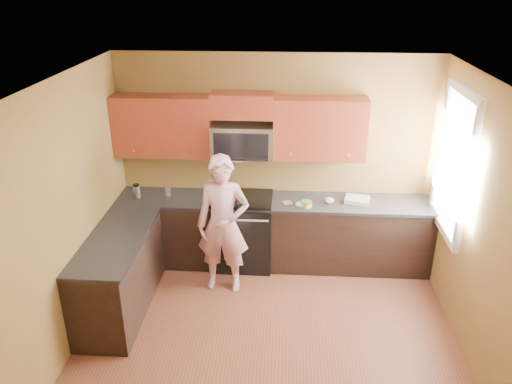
# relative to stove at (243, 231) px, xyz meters

# --- Properties ---
(floor) EXTENTS (4.00, 4.00, 0.00)m
(floor) POSITION_rel_stove_xyz_m (0.40, -1.68, -0.47)
(floor) COLOR brown
(floor) RESTS_ON ground
(ceiling) EXTENTS (4.00, 4.00, 0.00)m
(ceiling) POSITION_rel_stove_xyz_m (0.40, -1.68, 2.23)
(ceiling) COLOR white
(ceiling) RESTS_ON ground
(wall_back) EXTENTS (4.00, 0.00, 4.00)m
(wall_back) POSITION_rel_stove_xyz_m (0.40, 0.32, 0.88)
(wall_back) COLOR brown
(wall_back) RESTS_ON ground
(wall_left) EXTENTS (0.00, 4.00, 4.00)m
(wall_left) POSITION_rel_stove_xyz_m (-1.60, -1.68, 0.88)
(wall_left) COLOR brown
(wall_left) RESTS_ON ground
(wall_right) EXTENTS (0.00, 4.00, 4.00)m
(wall_right) POSITION_rel_stove_xyz_m (2.40, -1.68, 0.88)
(wall_right) COLOR brown
(wall_right) RESTS_ON ground
(cabinet_back_run) EXTENTS (4.00, 0.60, 0.88)m
(cabinet_back_run) POSITION_rel_stove_xyz_m (0.40, 0.02, -0.03)
(cabinet_back_run) COLOR black
(cabinet_back_run) RESTS_ON floor
(cabinet_left_run) EXTENTS (0.60, 1.60, 0.88)m
(cabinet_left_run) POSITION_rel_stove_xyz_m (-1.30, -1.08, -0.03)
(cabinet_left_run) COLOR black
(cabinet_left_run) RESTS_ON floor
(countertop_back) EXTENTS (4.00, 0.62, 0.04)m
(countertop_back) POSITION_rel_stove_xyz_m (0.40, 0.01, 0.43)
(countertop_back) COLOR black
(countertop_back) RESTS_ON cabinet_back_run
(countertop_left) EXTENTS (0.62, 1.60, 0.04)m
(countertop_left) POSITION_rel_stove_xyz_m (-1.29, -1.08, 0.43)
(countertop_left) COLOR black
(countertop_left) RESTS_ON cabinet_left_run
(stove) EXTENTS (0.76, 0.65, 0.95)m
(stove) POSITION_rel_stove_xyz_m (0.00, 0.00, 0.00)
(stove) COLOR black
(stove) RESTS_ON floor
(microwave) EXTENTS (0.76, 0.40, 0.42)m
(microwave) POSITION_rel_stove_xyz_m (0.00, 0.12, 0.97)
(microwave) COLOR silver
(microwave) RESTS_ON wall_back
(upper_cab_left) EXTENTS (1.22, 0.33, 0.75)m
(upper_cab_left) POSITION_rel_stove_xyz_m (-0.99, 0.16, 0.97)
(upper_cab_left) COLOR maroon
(upper_cab_left) RESTS_ON wall_back
(upper_cab_right) EXTENTS (1.12, 0.33, 0.75)m
(upper_cab_right) POSITION_rel_stove_xyz_m (0.94, 0.16, 0.97)
(upper_cab_right) COLOR maroon
(upper_cab_right) RESTS_ON wall_back
(upper_cab_over_mw) EXTENTS (0.76, 0.33, 0.30)m
(upper_cab_over_mw) POSITION_rel_stove_xyz_m (0.00, 0.16, 1.62)
(upper_cab_over_mw) COLOR maroon
(upper_cab_over_mw) RESTS_ON wall_back
(window) EXTENTS (0.06, 1.06, 1.66)m
(window) POSITION_rel_stove_xyz_m (2.38, -0.48, 1.17)
(window) COLOR white
(window) RESTS_ON wall_right
(woman) EXTENTS (0.64, 0.44, 1.70)m
(woman) POSITION_rel_stove_xyz_m (-0.17, -0.57, 0.38)
(woman) COLOR pink
(woman) RESTS_ON floor
(frying_pan) EXTENTS (0.32, 0.47, 0.06)m
(frying_pan) POSITION_rel_stove_xyz_m (-0.04, -0.18, 0.47)
(frying_pan) COLOR black
(frying_pan) RESTS_ON stove
(butter_tub) EXTENTS (0.14, 0.14, 0.10)m
(butter_tub) POSITION_rel_stove_xyz_m (0.81, -0.15, 0.45)
(butter_tub) COLOR gold
(butter_tub) RESTS_ON countertop_back
(toast_slice) EXTENTS (0.14, 0.14, 0.01)m
(toast_slice) POSITION_rel_stove_xyz_m (0.57, -0.08, 0.45)
(toast_slice) COLOR #B27F47
(toast_slice) RESTS_ON countertop_back
(napkin_a) EXTENTS (0.11, 0.12, 0.06)m
(napkin_a) POSITION_rel_stove_xyz_m (0.73, -0.15, 0.48)
(napkin_a) COLOR silver
(napkin_a) RESTS_ON countertop_back
(napkin_b) EXTENTS (0.14, 0.15, 0.07)m
(napkin_b) POSITION_rel_stove_xyz_m (1.09, -0.02, 0.48)
(napkin_b) COLOR silver
(napkin_b) RESTS_ON countertop_back
(dish_towel) EXTENTS (0.35, 0.30, 0.05)m
(dish_towel) POSITION_rel_stove_xyz_m (1.45, 0.04, 0.47)
(dish_towel) COLOR white
(dish_towel) RESTS_ON countertop_back
(travel_mug) EXTENTS (0.09, 0.09, 0.18)m
(travel_mug) POSITION_rel_stove_xyz_m (-1.35, -0.02, 0.45)
(travel_mug) COLOR silver
(travel_mug) RESTS_ON countertop_back
(glass_a) EXTENTS (0.08, 0.08, 0.12)m
(glass_a) POSITION_rel_stove_xyz_m (-0.96, 0.06, 0.51)
(glass_a) COLOR silver
(glass_a) RESTS_ON countertop_back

